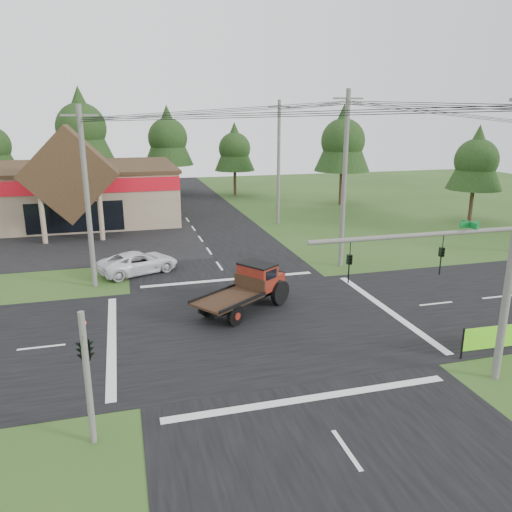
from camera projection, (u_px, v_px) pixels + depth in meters
name	position (u px, v px, depth m)	size (l,w,h in m)	color
ground	(259.00, 324.00, 24.58)	(120.00, 120.00, 0.00)	#284819
road_ns	(259.00, 323.00, 24.57)	(12.00, 120.00, 0.02)	black
road_ew	(259.00, 323.00, 24.57)	(120.00, 12.00, 0.02)	black
parking_apron	(19.00, 247.00, 38.65)	(28.00, 14.00, 0.02)	black
cvs_building	(16.00, 193.00, 47.27)	(30.40, 18.20, 9.19)	gray
traffic_signal_mast	(471.00, 274.00, 17.88)	(8.12, 0.24, 7.00)	#595651
traffic_signal_corner	(84.00, 337.00, 14.92)	(0.53, 2.48, 4.40)	#595651
utility_pole_nw	(87.00, 197.00, 28.50)	(2.00, 0.30, 10.50)	#595651
utility_pole_ne	(344.00, 179.00, 32.42)	(2.00, 0.30, 11.50)	#595651
utility_pole_n	(279.00, 162.00, 45.45)	(2.00, 0.30, 11.20)	#595651
tree_row_c	(81.00, 125.00, 57.70)	(7.28, 7.28, 13.13)	#332316
tree_row_d	(168.00, 136.00, 61.53)	(6.16, 6.16, 11.11)	#332316
tree_row_e	(235.00, 147.00, 62.07)	(5.04, 5.04, 9.09)	#332316
tree_side_ne	(343.00, 139.00, 54.96)	(6.16, 6.16, 11.11)	#332316
tree_side_e_near	(477.00, 158.00, 46.22)	(5.04, 5.04, 9.09)	#332316
antique_flatbed_truck	(243.00, 290.00, 25.84)	(2.18, 5.71, 2.39)	#591A0C
roadside_banner	(504.00, 339.00, 21.28)	(4.10, 0.12, 1.40)	#68D71C
white_pickup	(138.00, 262.00, 32.28)	(2.35, 5.09, 1.41)	white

